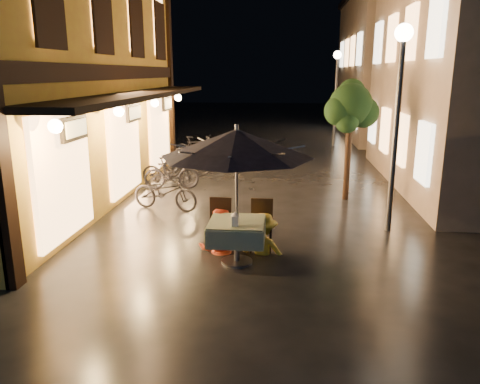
# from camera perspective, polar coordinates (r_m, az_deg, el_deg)

# --- Properties ---
(ground) EXTENTS (90.00, 90.00, 0.00)m
(ground) POSITION_cam_1_polar(r_m,az_deg,el_deg) (8.52, 0.11, -8.41)
(ground) COLOR black
(ground) RESTS_ON ground
(west_building) EXTENTS (5.90, 11.40, 7.40)m
(west_building) POSITION_cam_1_polar(r_m,az_deg,el_deg) (13.47, -24.04, 14.93)
(west_building) COLOR gold
(west_building) RESTS_ON ground
(east_building_far) EXTENTS (7.30, 10.30, 7.30)m
(east_building_far) POSITION_cam_1_polar(r_m,az_deg,el_deg) (26.70, 20.75, 14.26)
(east_building_far) COLOR tan
(east_building_far) RESTS_ON ground
(street_tree) EXTENTS (1.43, 1.20, 3.15)m
(street_tree) POSITION_cam_1_polar(r_m,az_deg,el_deg) (12.48, 13.38, 9.95)
(street_tree) COLOR black
(street_tree) RESTS_ON ground
(streetlamp_near) EXTENTS (0.36, 0.36, 4.23)m
(streetlamp_near) POSITION_cam_1_polar(r_m,az_deg,el_deg) (10.09, 18.82, 11.45)
(streetlamp_near) COLOR #59595E
(streetlamp_near) RESTS_ON ground
(streetlamp_far) EXTENTS (0.36, 0.36, 4.23)m
(streetlamp_far) POSITION_cam_1_polar(r_m,az_deg,el_deg) (21.95, 11.66, 13.10)
(streetlamp_far) COLOR #59595E
(streetlamp_far) RESTS_ON ground
(cafe_table) EXTENTS (0.99, 0.99, 0.78)m
(cafe_table) POSITION_cam_1_polar(r_m,az_deg,el_deg) (8.25, -0.39, -4.82)
(cafe_table) COLOR #59595E
(cafe_table) RESTS_ON ground
(patio_umbrella) EXTENTS (2.61, 2.61, 2.46)m
(patio_umbrella) POSITION_cam_1_polar(r_m,az_deg,el_deg) (7.88, -0.41, 5.96)
(patio_umbrella) COLOR #59595E
(patio_umbrella) RESTS_ON ground
(cafe_chair_left) EXTENTS (0.42, 0.42, 0.97)m
(cafe_chair_left) POSITION_cam_1_polar(r_m,az_deg,el_deg) (9.01, -2.46, -3.50)
(cafe_chair_left) COLOR black
(cafe_chair_left) RESTS_ON ground
(cafe_chair_right) EXTENTS (0.42, 0.42, 0.97)m
(cafe_chair_right) POSITION_cam_1_polar(r_m,az_deg,el_deg) (8.94, 2.64, -3.65)
(cafe_chair_right) COLOR black
(cafe_chair_right) RESTS_ON ground
(table_lantern) EXTENTS (0.16, 0.16, 0.25)m
(table_lantern) POSITION_cam_1_polar(r_m,az_deg,el_deg) (7.90, -0.59, -3.19)
(table_lantern) COLOR white
(table_lantern) RESTS_ON cafe_table
(person_orange) EXTENTS (0.84, 0.69, 1.62)m
(person_orange) POSITION_cam_1_polar(r_m,az_deg,el_deg) (8.76, -2.64, -2.17)
(person_orange) COLOR #E64A27
(person_orange) RESTS_ON ground
(person_yellow) EXTENTS (1.02, 0.67, 1.48)m
(person_yellow) POSITION_cam_1_polar(r_m,az_deg,el_deg) (8.69, 2.87, -2.78)
(person_yellow) COLOR yellow
(person_yellow) RESTS_ON ground
(bicycle_0) EXTENTS (1.82, 1.02, 0.91)m
(bicycle_0) POSITION_cam_1_polar(r_m,az_deg,el_deg) (11.63, -9.11, 0.02)
(bicycle_0) COLOR black
(bicycle_0) RESTS_ON ground
(bicycle_1) EXTENTS (1.63, 0.73, 0.95)m
(bicycle_1) POSITION_cam_1_polar(r_m,az_deg,el_deg) (13.67, -8.35, 2.29)
(bicycle_1) COLOR black
(bicycle_1) RESTS_ON ground
(bicycle_2) EXTENTS (1.79, 0.76, 0.92)m
(bicycle_2) POSITION_cam_1_polar(r_m,az_deg,el_deg) (14.13, -8.50, 2.62)
(bicycle_2) COLOR black
(bicycle_2) RESTS_ON ground
(bicycle_3) EXTENTS (1.62, 0.83, 0.94)m
(bicycle_3) POSITION_cam_1_polar(r_m,az_deg,el_deg) (15.28, -6.51, 3.60)
(bicycle_3) COLOR black
(bicycle_3) RESTS_ON ground
(bicycle_4) EXTENTS (1.73, 0.98, 0.86)m
(bicycle_4) POSITION_cam_1_polar(r_m,az_deg,el_deg) (16.00, -6.28, 3.96)
(bicycle_4) COLOR black
(bicycle_4) RESTS_ON ground
(bicycle_5) EXTENTS (1.90, 1.01, 1.10)m
(bicycle_5) POSITION_cam_1_polar(r_m,az_deg,el_deg) (16.93, -5.17, 4.97)
(bicycle_5) COLOR black
(bicycle_5) RESTS_ON ground
(bicycle_6) EXTENTS (1.86, 0.81, 0.95)m
(bicycle_6) POSITION_cam_1_polar(r_m,az_deg,el_deg) (18.36, -5.31, 5.46)
(bicycle_6) COLOR black
(bicycle_6) RESTS_ON ground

